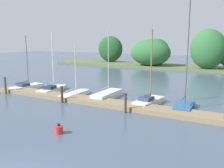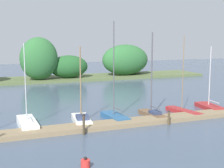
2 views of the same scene
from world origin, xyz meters
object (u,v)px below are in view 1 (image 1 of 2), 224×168
sailboat_0 (27,86)px  sailboat_1 (53,89)px  mooring_piling_2 (126,103)px  mooring_piling_1 (62,94)px  mooring_piling_0 (5,85)px  sailboat_5 (185,105)px  sailboat_3 (108,94)px  sailboat_2 (76,94)px  sailboat_4 (149,100)px  channel_buoy_0 (59,130)px

sailboat_0 → sailboat_1: (3.34, 0.36, 0.02)m
sailboat_1 → mooring_piling_2: size_ratio=4.23×
sailboat_1 → mooring_piling_2: sailboat_1 is taller
sailboat_0 → mooring_piling_1: bearing=-111.2°
sailboat_1 → mooring_piling_0: size_ratio=3.80×
sailboat_0 → sailboat_5: (16.75, 0.37, 0.06)m
mooring_piling_2 → sailboat_3: bearing=135.5°
sailboat_3 → sailboat_1: bearing=91.7°
sailboat_0 → mooring_piling_1: (7.15, -2.67, 0.42)m
mooring_piling_1 → sailboat_1: bearing=141.5°
sailboat_2 → sailboat_4: bearing=-89.4°
sailboat_1 → sailboat_2: size_ratio=1.24×
sailboat_2 → mooring_piling_0: bearing=106.7°
sailboat_1 → sailboat_2: 3.38m
sailboat_5 → mooring_piling_1: 10.07m
mooring_piling_2 → sailboat_5: bearing=41.3°
sailboat_0 → sailboat_3: (9.71, 0.70, 0.04)m
sailboat_4 → sailboat_1: bearing=97.2°
sailboat_3 → mooring_piling_0: bearing=107.7°
mooring_piling_0 → mooring_piling_2: bearing=-0.3°
sailboat_2 → sailboat_0: bearing=84.9°
sailboat_5 → mooring_piling_2: size_ratio=5.57×
mooring_piling_2 → sailboat_4: bearing=77.4°
sailboat_2 → mooring_piling_1: sailboat_2 is taller
mooring_piling_1 → sailboat_0: bearing=159.5°
sailboat_3 → channel_buoy_0: size_ratio=10.39×
sailboat_1 → channel_buoy_0: 12.00m
sailboat_0 → sailboat_3: 9.74m
sailboat_2 → mooring_piling_2: 7.03m
sailboat_2 → sailboat_5: (10.07, 0.56, 0.10)m
channel_buoy_0 → sailboat_0: bearing=144.8°
sailboat_2 → mooring_piling_2: size_ratio=3.41×
sailboat_5 → mooring_piling_2: (-3.54, -3.11, 0.38)m
sailboat_0 → sailboat_2: 6.68m
sailboat_4 → sailboat_5: (2.86, 0.05, -0.01)m
sailboat_0 → sailboat_4: 13.89m
sailboat_4 → mooring_piling_2: 3.15m
sailboat_4 → mooring_piling_0: size_ratio=3.76×
sailboat_4 → sailboat_5: size_ratio=0.75×
sailboat_0 → sailboat_5: bearing=-89.5°
sailboat_0 → sailboat_1: 3.36m
sailboat_0 → sailboat_2: sailboat_0 is taller
sailboat_5 → channel_buoy_0: 10.00m
sailboat_1 → sailboat_2: bearing=-110.5°
sailboat_1 → mooring_piling_1: sailboat_1 is taller
sailboat_3 → sailboat_5: (7.04, -0.33, 0.02)m
sailboat_3 → sailboat_4: (4.18, -0.38, 0.03)m
sailboat_5 → mooring_piling_0: sailboat_5 is taller
sailboat_4 → mooring_piling_0: sailboat_4 is taller
sailboat_4 → sailboat_2: bearing=101.5°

